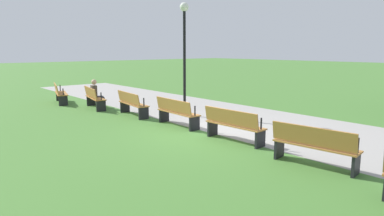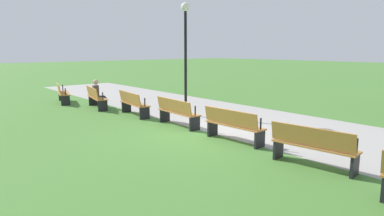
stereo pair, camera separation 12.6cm
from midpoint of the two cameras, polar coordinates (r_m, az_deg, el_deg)
ground_plane at (r=9.95m, az=2.53°, el=-4.23°), size 120.00×120.00×0.00m
path_paving at (r=11.66m, az=11.20°, el=-2.28°), size 31.32×4.57×0.01m
bench_0 at (r=16.46m, az=-20.99°, el=2.44°), size 1.82×0.93×0.89m
bench_1 at (r=14.49m, az=-15.80°, el=1.79°), size 1.81×0.80×0.89m
bench_2 at (r=12.56m, az=-9.70°, el=0.82°), size 1.80×0.67×0.89m
bench_3 at (r=10.69m, az=-2.21°, el=-0.63°), size 1.77×0.54×0.89m
bench_4 at (r=8.95m, az=7.39°, el=-2.80°), size 1.77×0.54×0.89m
bench_5 at (r=7.43m, az=20.32°, el=-6.01°), size 1.80×0.67×0.89m
person_seated at (r=14.63m, az=-15.42°, el=2.53°), size 0.40×0.56×1.20m
lamp_post at (r=12.28m, az=-0.81°, el=11.78°), size 0.32×0.32×4.07m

